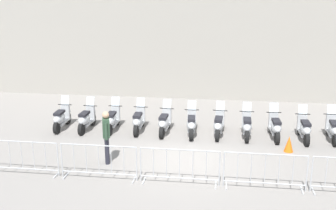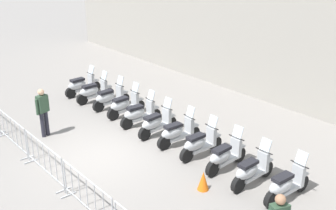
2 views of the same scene
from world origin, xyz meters
name	(u,v)px [view 1 (image 1 of 2)]	position (x,y,z in m)	size (l,w,h in m)	color
ground_plane	(185,159)	(0.00, 0.00, 0.00)	(120.00, 120.00, 0.00)	gray
motorcycle_0	(61,118)	(-5.08, 2.63, 0.45)	(0.56, 1.72, 1.24)	black
motorcycle_1	(86,120)	(-4.04, 2.56, 0.45)	(0.56, 1.73, 1.24)	black
motorcycle_2	(113,120)	(-2.99, 2.62, 0.45)	(0.56, 1.72, 1.24)	black
motorcycle_3	(139,121)	(-1.95, 2.56, 0.45)	(0.56, 1.72, 1.24)	black
motorcycle_4	(164,123)	(-0.92, 2.43, 0.45)	(0.57, 1.73, 1.24)	black
motorcycle_5	(191,124)	(0.12, 2.33, 0.45)	(0.56, 1.72, 1.24)	black
motorcycle_6	(219,125)	(1.15, 2.33, 0.45)	(0.58, 1.72, 1.24)	black
motorcycle_7	(247,126)	(2.20, 2.28, 0.45)	(0.56, 1.73, 1.24)	black
motorcycle_8	(275,127)	(3.24, 2.23, 0.45)	(0.56, 1.72, 1.24)	black
motorcycle_9	(304,129)	(4.28, 2.12, 0.45)	(0.56, 1.72, 1.24)	black
motorcycle_10	(333,129)	(5.32, 2.18, 0.45)	(0.57, 1.73, 1.24)	black
barrier_segment_0	(22,158)	(-4.85, -1.55, 0.53)	(2.30, 0.55, 1.07)	#B2B5B7
barrier_segment_1	(99,162)	(-2.47, -1.66, 0.53)	(2.30, 0.55, 1.07)	#B2B5B7
barrier_segment_2	(180,167)	(-0.09, -1.78, 0.53)	(2.30, 0.55, 1.07)	#B2B5B7
barrier_segment_3	(265,172)	(2.29, -1.90, 0.53)	(2.30, 0.55, 1.07)	#B2B5B7
officer_by_barriers	(106,134)	(-2.49, -0.49, 0.98)	(0.29, 0.54, 1.73)	#23232D
traffic_cone	(289,144)	(3.52, 0.99, 0.28)	(0.32, 0.32, 0.55)	orange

